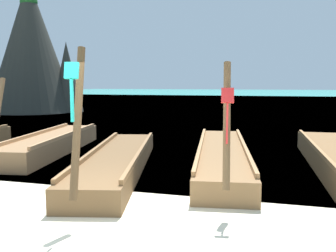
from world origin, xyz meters
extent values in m
plane|color=beige|center=(0.00, 0.00, 0.00)|extent=(120.00, 120.00, 0.00)
plane|color=#2DB29E|center=(0.00, 61.82, 0.00)|extent=(120.00, 120.00, 0.00)
cube|color=olive|center=(-4.11, 5.08, 0.27)|extent=(2.05, 5.74, 0.54)
cube|color=#AF7F52|center=(-4.63, 5.00, 0.59)|extent=(0.94, 5.12, 0.10)
cube|color=#AF7F52|center=(-3.59, 5.17, 0.59)|extent=(0.94, 5.12, 0.10)
cube|color=brown|center=(-1.19, 3.42, 0.23)|extent=(2.67, 6.59, 0.46)
cube|color=brown|center=(-1.75, 3.29, 0.51)|extent=(1.43, 5.83, 0.10)
cube|color=brown|center=(-0.63, 3.56, 0.51)|extent=(1.43, 5.83, 0.10)
cylinder|color=brown|center=(-0.41, 0.08, 1.60)|extent=(0.30, 0.81, 2.31)
cube|color=#1ECCBC|center=(-0.36, -0.14, 2.36)|extent=(0.22, 0.17, 0.25)
cube|color=#1ECCBC|center=(-0.35, -0.16, 1.92)|extent=(0.05, 0.08, 0.62)
cube|color=brown|center=(1.24, 4.72, 0.24)|extent=(2.16, 7.01, 0.47)
cube|color=#9F7246|center=(0.68, 4.64, 0.52)|extent=(0.95, 6.31, 0.10)
cube|color=#9F7246|center=(1.81, 4.80, 0.52)|extent=(0.95, 6.31, 0.10)
cylinder|color=brown|center=(1.74, 1.12, 1.50)|extent=(0.22, 0.77, 2.09)
cube|color=red|center=(1.76, 0.97, 1.98)|extent=(0.22, 0.16, 0.25)
cube|color=red|center=(1.77, 0.95, 1.53)|extent=(0.04, 0.08, 0.65)
cube|color=#996C3F|center=(3.56, 4.91, 0.58)|extent=(0.32, 6.11, 0.10)
cone|color=#2D302B|center=(-14.95, 19.41, 4.93)|extent=(6.46, 6.46, 9.86)
cone|color=#32352F|center=(-12.36, 20.05, 2.62)|extent=(2.34, 2.34, 5.25)
sphere|color=#236B28|center=(-14.95, 19.41, 8.12)|extent=(1.27, 1.27, 1.27)
camera|label=1|loc=(2.40, -4.95, 2.18)|focal=39.44mm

